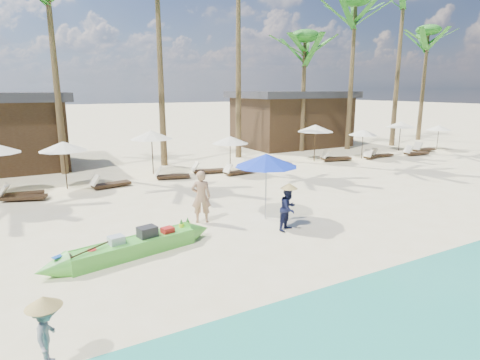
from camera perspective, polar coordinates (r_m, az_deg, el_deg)
ground at (r=11.37m, az=1.86°, el=-10.42°), size 240.00×240.00×0.00m
wet_sand_strip at (r=8.05m, az=21.97°, el=-22.08°), size 240.00×4.50×0.01m
green_canoe at (r=11.58m, az=-14.95°, el=-9.13°), size 5.60×1.41×0.72m
tourist at (r=13.70m, az=-5.55°, el=-2.38°), size 0.78×0.67×1.81m
vendor_green at (r=13.04m, az=6.90°, el=-4.04°), size 0.86×0.79×1.45m
vendor_yellow at (r=7.42m, az=-25.75°, el=-19.14°), size 0.55×0.77×1.07m
blue_umbrella at (r=13.73m, az=3.75°, el=2.83°), size 2.17×2.17×2.33m
lounger_4_left at (r=19.28m, az=-28.89°, el=-1.66°), size 1.77×0.74×0.58m
lounger_4_right at (r=18.71m, az=-28.75°, el=-2.02°), size 1.86×1.11×0.60m
resort_parasol_5 at (r=19.71m, az=-23.84°, el=4.42°), size 2.13×2.13×2.19m
lounger_5_left at (r=19.53m, az=-18.18°, el=-0.48°), size 1.89×0.85×0.62m
resort_parasol_6 at (r=21.76m, az=-12.48°, el=6.28°), size 2.28×2.28×2.35m
lounger_6_left at (r=20.66m, az=-9.86°, el=0.66°), size 1.83×1.01×0.59m
lounger_6_right at (r=21.77m, az=-4.78°, el=1.44°), size 1.86×0.89×0.61m
resort_parasol_7 at (r=21.41m, az=-1.42°, el=5.73°), size 1.98×1.98×2.04m
lounger_7_left at (r=21.38m, az=-0.40°, el=1.25°), size 1.70×0.61×0.57m
lounger_7_right at (r=22.68m, az=2.11°, el=1.94°), size 1.82×0.69×0.60m
resort_parasol_8 at (r=25.64m, az=10.67°, el=7.25°), size 2.25×2.25×2.32m
lounger_8_left at (r=23.51m, az=4.82°, el=2.34°), size 1.99×0.82×0.66m
resort_parasol_9 at (r=27.39m, az=17.12°, el=6.49°), size 1.86×1.86×1.92m
lounger_9_left at (r=26.18m, az=13.30°, el=3.12°), size 2.03×1.06×0.66m
lounger_9_right at (r=27.81m, az=18.22°, el=3.31°), size 1.77×1.05×0.57m
resort_parasol_10 at (r=31.90m, az=21.90°, el=7.34°), size 2.09×2.09×2.15m
lounger_10_left at (r=28.53m, az=19.33°, el=3.45°), size 1.71×0.72×0.56m
lounger_10_right at (r=30.18m, az=23.65°, el=3.61°), size 1.90×0.83×0.62m
resort_parasol_11 at (r=33.53m, az=26.45°, el=6.69°), size 1.80×1.80×1.85m
lounger_11_left at (r=32.07m, az=24.57°, el=4.04°), size 1.97×0.66×0.66m
palm_3 at (r=23.67m, az=-25.58°, el=21.61°), size 2.08×2.08×10.52m
palm_6 at (r=29.83m, az=9.19°, el=17.62°), size 2.08×2.08×8.51m
palm_7 at (r=31.85m, az=15.98°, el=20.51°), size 2.08×2.08×11.08m
palm_8 at (r=35.05m, az=22.15°, el=21.30°), size 2.08×2.08×12.70m
palm_9 at (r=39.69m, az=25.07°, el=16.85°), size 2.08×2.08×9.82m
pavilion_east at (r=32.88m, az=7.27°, el=8.74°), size 8.80×6.60×4.30m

